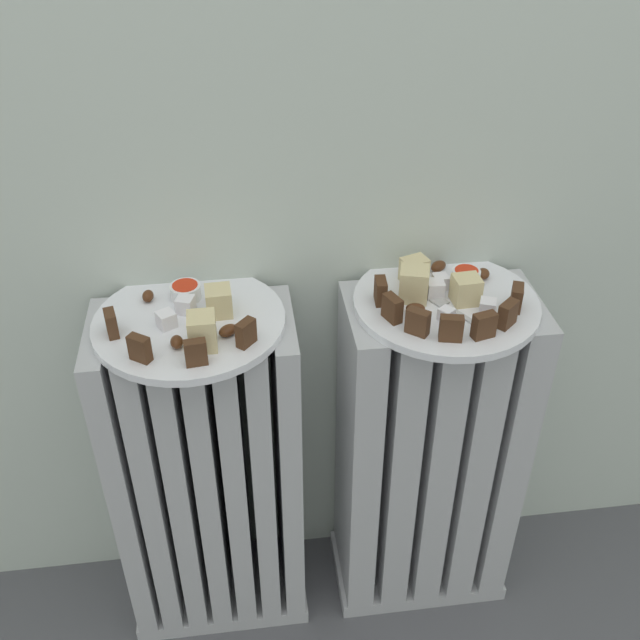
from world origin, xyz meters
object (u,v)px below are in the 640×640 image
(plate_left, at_px, (189,322))
(jam_bowl_right, at_px, (466,277))
(radiator_right, at_px, (427,458))
(fork, at_px, (454,311))
(radiator_left, at_px, (209,479))
(plate_right, at_px, (446,303))
(jam_bowl_left, at_px, (186,291))

(plate_left, height_order, jam_bowl_right, jam_bowl_right)
(radiator_right, relative_size, fork, 6.89)
(radiator_left, distance_m, fork, 0.51)
(plate_right, bearing_deg, plate_left, 180.00)
(plate_right, bearing_deg, radiator_right, 0.00)
(jam_bowl_left, height_order, fork, jam_bowl_left)
(radiator_right, bearing_deg, plate_right, 0.00)
(jam_bowl_left, bearing_deg, radiator_left, -85.22)
(radiator_right, bearing_deg, jam_bowl_right, 42.45)
(plate_right, xyz_separation_m, jam_bowl_left, (-0.38, 0.05, 0.02))
(radiator_left, height_order, fork, fork)
(plate_left, bearing_deg, radiator_right, 0.00)
(plate_right, distance_m, fork, 0.03)
(radiator_left, bearing_deg, jam_bowl_left, 94.78)
(plate_right, xyz_separation_m, fork, (0.00, -0.03, 0.01))
(radiator_right, xyz_separation_m, plate_right, (0.00, 0.00, 0.33))
(radiator_left, relative_size, plate_left, 2.30)
(plate_left, xyz_separation_m, plate_right, (0.38, 0.00, 0.00))
(jam_bowl_right, bearing_deg, plate_left, -175.16)
(radiator_left, height_order, jam_bowl_left, jam_bowl_left)
(radiator_right, xyz_separation_m, jam_bowl_left, (-0.38, 0.05, 0.35))
(radiator_left, height_order, jam_bowl_right, jam_bowl_right)
(jam_bowl_left, bearing_deg, jam_bowl_right, -2.59)
(radiator_right, relative_size, jam_bowl_right, 14.67)
(jam_bowl_left, xyz_separation_m, jam_bowl_right, (0.42, -0.02, 0.00))
(plate_left, xyz_separation_m, fork, (0.38, -0.03, 0.01))
(radiator_right, xyz_separation_m, jam_bowl_right, (0.04, 0.04, 0.35))
(fork, bearing_deg, plate_right, 94.30)
(jam_bowl_left, relative_size, fork, 0.50)
(plate_left, xyz_separation_m, jam_bowl_right, (0.42, 0.04, 0.02))
(radiator_left, distance_m, plate_left, 0.33)
(radiator_left, relative_size, fork, 6.89)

